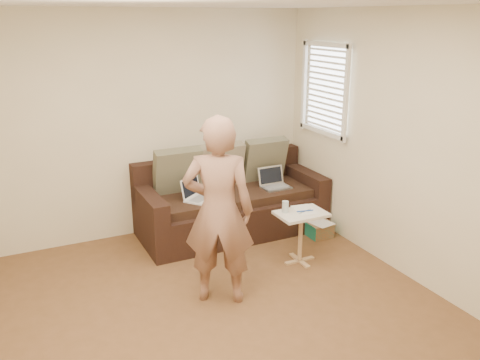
# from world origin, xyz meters

# --- Properties ---
(floor) EXTENTS (4.50, 4.50, 0.00)m
(floor) POSITION_xyz_m (0.00, 0.00, 0.00)
(floor) COLOR brown
(floor) RESTS_ON ground
(ceiling) EXTENTS (4.50, 4.50, 0.00)m
(ceiling) POSITION_xyz_m (0.00, 0.00, 2.60)
(ceiling) COLOR white
(ceiling) RESTS_ON wall_back
(wall_back) EXTENTS (4.00, 0.00, 4.00)m
(wall_back) POSITION_xyz_m (0.00, 2.25, 1.30)
(wall_back) COLOR beige
(wall_back) RESTS_ON ground
(wall_front) EXTENTS (4.00, 0.00, 4.00)m
(wall_front) POSITION_xyz_m (0.00, -2.25, 1.30)
(wall_front) COLOR beige
(wall_front) RESTS_ON ground
(wall_right) EXTENTS (0.00, 4.50, 4.50)m
(wall_right) POSITION_xyz_m (2.00, 0.00, 1.30)
(wall_right) COLOR beige
(wall_right) RESTS_ON ground
(window_blinds) EXTENTS (0.12, 0.88, 1.08)m
(window_blinds) POSITION_xyz_m (1.95, 1.50, 1.70)
(window_blinds) COLOR white
(window_blinds) RESTS_ON wall_right
(sofa) EXTENTS (2.20, 0.95, 0.85)m
(sofa) POSITION_xyz_m (0.88, 1.77, 0.42)
(sofa) COLOR black
(sofa) RESTS_ON ground
(pillow_left) EXTENTS (0.55, 0.29, 0.57)m
(pillow_left) POSITION_xyz_m (0.28, 1.99, 0.79)
(pillow_left) COLOR #54523E
(pillow_left) RESTS_ON sofa
(pillow_mid) EXTENTS (0.55, 0.27, 0.57)m
(pillow_mid) POSITION_xyz_m (0.83, 1.99, 0.79)
(pillow_mid) COLOR #69644B
(pillow_mid) RESTS_ON sofa
(pillow_right) EXTENTS (0.55, 0.28, 0.57)m
(pillow_right) POSITION_xyz_m (1.43, 1.99, 0.79)
(pillow_right) COLOR #54523E
(pillow_right) RESTS_ON sofa
(laptop_silver) EXTENTS (0.34, 0.25, 0.22)m
(laptop_silver) POSITION_xyz_m (1.41, 1.64, 0.52)
(laptop_silver) COLOR #B7BABC
(laptop_silver) RESTS_ON sofa
(laptop_white) EXTENTS (0.43, 0.42, 0.26)m
(laptop_white) POSITION_xyz_m (0.43, 1.67, 0.52)
(laptop_white) COLOR white
(laptop_white) RESTS_ON sofa
(person) EXTENTS (0.76, 0.68, 1.74)m
(person) POSITION_xyz_m (0.12, 0.44, 0.87)
(person) COLOR #89574B
(person) RESTS_ON ground
(side_table) EXTENTS (0.51, 0.36, 0.56)m
(side_table) POSITION_xyz_m (1.19, 0.74, 0.28)
(side_table) COLOR silver
(side_table) RESTS_ON ground
(drinking_glass) EXTENTS (0.07, 0.07, 0.12)m
(drinking_glass) POSITION_xyz_m (1.04, 0.82, 0.62)
(drinking_glass) COLOR silver
(drinking_glass) RESTS_ON side_table
(scissors) EXTENTS (0.18, 0.10, 0.02)m
(scissors) POSITION_xyz_m (1.23, 0.74, 0.57)
(scissors) COLOR silver
(scissors) RESTS_ON side_table
(paper_on_table) EXTENTS (0.25, 0.33, 0.00)m
(paper_on_table) POSITION_xyz_m (1.26, 0.78, 0.57)
(paper_on_table) COLOR white
(paper_on_table) RESTS_ON side_table
(striped_box) EXTENTS (0.29, 0.29, 0.18)m
(striped_box) POSITION_xyz_m (1.75, 1.20, 0.09)
(striped_box) COLOR #C6431D
(striped_box) RESTS_ON ground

